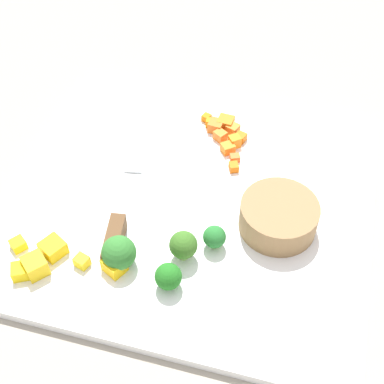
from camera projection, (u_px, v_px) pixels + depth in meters
ground_plane at (192, 204)px, 0.63m from camera, size 4.00×4.00×0.00m
cutting_board at (192, 201)px, 0.62m from camera, size 0.40×0.38×0.01m
prep_bowl at (279, 217)px, 0.58m from camera, size 0.08×0.08×0.03m
chef_knife at (126, 196)px, 0.61m from camera, size 0.06×0.29×0.02m
carrot_dice_0 at (233, 129)px, 0.69m from camera, size 0.02×0.02×0.01m
carrot_dice_1 at (235, 158)px, 0.65m from camera, size 0.01×0.01×0.01m
carrot_dice_2 at (235, 141)px, 0.67m from camera, size 0.02×0.02×0.01m
carrot_dice_3 at (241, 137)px, 0.68m from camera, size 0.02×0.02×0.01m
carrot_dice_4 at (234, 167)px, 0.64m from camera, size 0.01×0.02×0.01m
carrot_dice_5 at (217, 126)px, 0.69m from camera, size 0.02×0.02×0.01m
carrot_dice_6 at (210, 123)px, 0.69m from camera, size 0.01×0.01×0.01m
carrot_dice_7 at (206, 118)px, 0.70m from camera, size 0.01×0.01×0.01m
carrot_dice_8 at (220, 136)px, 0.68m from camera, size 0.02×0.02×0.01m
carrot_dice_9 at (226, 123)px, 0.69m from camera, size 0.02×0.02×0.01m
carrot_dice_10 at (228, 148)px, 0.66m from camera, size 0.02×0.02×0.01m
pepper_dice_0 at (53, 248)px, 0.56m from camera, size 0.03×0.03×0.02m
pepper_dice_1 at (82, 261)px, 0.55m from camera, size 0.02×0.02×0.01m
pepper_dice_2 at (35, 266)px, 0.54m from camera, size 0.03×0.03×0.02m
pepper_dice_3 at (18, 244)px, 0.57m from camera, size 0.02×0.02×0.01m
pepper_dice_4 at (21, 271)px, 0.54m from camera, size 0.02×0.02×0.01m
pepper_dice_5 at (114, 265)px, 0.55m from camera, size 0.03×0.03×0.02m
broccoli_floret_0 at (168, 277)px, 0.53m from camera, size 0.03×0.03×0.03m
broccoli_floret_1 at (214, 237)px, 0.56m from camera, size 0.02×0.02×0.03m
broccoli_floret_2 at (183, 245)px, 0.55m from camera, size 0.03×0.03×0.04m
broccoli_floret_3 at (119, 253)px, 0.54m from camera, size 0.04×0.04×0.04m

